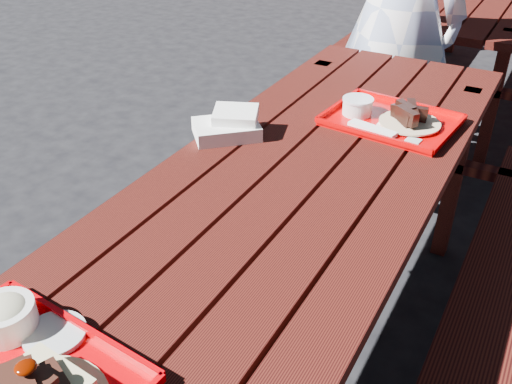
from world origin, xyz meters
TOP-DOWN VIEW (x-y plane):
  - ground at (0.00, 0.00)m, footprint 60.00×60.00m
  - picnic_table_near at (-0.00, 0.00)m, footprint 1.41×2.40m
  - picnic_table_far at (-0.00, 2.80)m, footprint 1.41×2.40m
  - near_tray at (-0.11, -0.79)m, footprint 0.45×0.37m
  - far_tray at (0.12, 0.52)m, footprint 0.43×0.35m
  - white_cloth at (-0.29, 0.20)m, footprint 0.24×0.24m
  - person at (-0.15, 1.45)m, footprint 0.77×0.64m

SIDE VIEW (x-z plane):
  - ground at x=0.00m, z-range 0.00..0.00m
  - picnic_table_near at x=0.00m, z-range 0.19..0.94m
  - picnic_table_far at x=0.00m, z-range 0.19..0.94m
  - far_tray at x=0.12m, z-range 0.74..0.80m
  - near_tray at x=-0.11m, z-range 0.72..0.85m
  - white_cloth at x=-0.29m, z-range 0.74..0.82m
  - person at x=-0.15m, z-range 0.00..1.81m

